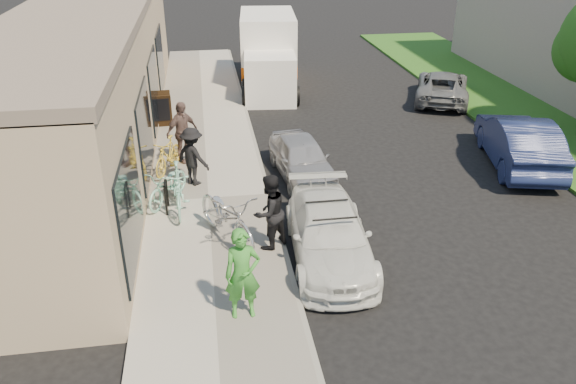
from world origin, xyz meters
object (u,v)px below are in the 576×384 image
far_car_blue (519,141)px  man_standing (269,212)px  bike_rack (166,193)px  tandem_bike (227,216)px  cruiser_bike_a (178,189)px  bystander_b (182,132)px  sedan_silver (302,158)px  far_car_gray (442,86)px  woman_rider (243,274)px  sandwich_board (161,109)px  cruiser_bike_c (168,155)px  sedan_white (329,234)px  bystander_a (193,156)px  moving_truck (268,55)px  cruiser_bike_b (168,185)px

far_car_blue → man_standing: size_ratio=2.63×
bike_rack → tandem_bike: size_ratio=0.33×
cruiser_bike_a → bystander_b: bystander_b is taller
sedan_silver → far_car_blue: (6.32, -0.14, 0.16)m
far_car_gray → man_standing: size_ratio=2.45×
far_car_gray → woman_rider: bearing=77.4°
bike_rack → tandem_bike: (1.37, -1.63, 0.15)m
sandwich_board → cruiser_bike_c: size_ratio=0.70×
sedan_silver → far_car_gray: size_ratio=0.81×
sandwich_board → cruiser_bike_a: (0.68, -6.16, -0.01)m
cruiser_bike_c → sedan_silver: bearing=12.4°
sandwich_board → sedan_white: (3.85, -8.52, -0.15)m
woman_rider → far_car_blue: bearing=32.3°
tandem_bike → bystander_b: size_ratio=1.31×
far_car_gray → sedan_white: bearing=79.9°
cruiser_bike_a → bystander_a: bearing=74.1°
bystander_b → sandwich_board: bearing=65.5°
bike_rack → woman_rider: bearing=-70.4°
sedan_silver → bystander_b: (-3.23, 1.27, 0.47)m
moving_truck → far_car_blue: moving_truck is taller
bike_rack → cruiser_bike_b: 0.45m
tandem_bike → far_car_gray: bearing=21.9°
sedan_white → far_car_blue: size_ratio=0.93×
tandem_bike → cruiser_bike_c: (-1.40, 3.92, -0.13)m
bystander_b → sedan_white: bearing=-98.3°
sedan_white → cruiser_bike_a: bearing=147.1°
moving_truck → far_car_blue: (6.09, -9.41, -0.56)m
sandwich_board → bystander_a: bearing=-82.1°
bike_rack → man_standing: bearing=-41.6°
bike_rack → bystander_b: size_ratio=0.44×
far_car_blue → cruiser_bike_b: bearing=20.0°
cruiser_bike_b → woman_rider: bearing=-44.6°
cruiser_bike_a → cruiser_bike_b: (-0.26, 0.49, -0.12)m
bike_rack → bystander_b: bystander_b is taller
sedan_white → far_car_gray: size_ratio=1.00×
man_standing → far_car_gray: bearing=-165.2°
woman_rider → bystander_b: bearing=96.7°
far_car_gray → woman_rider: size_ratio=2.36×
sedan_white → tandem_bike: tandem_bike is taller
sandwich_board → cruiser_bike_a: 6.19m
moving_truck → cruiser_bike_a: (-3.54, -11.02, -0.56)m
sedan_white → sedan_silver: size_ratio=1.23×
sedan_silver → bystander_a: 2.99m
bike_rack → far_car_blue: (9.93, 1.57, 0.11)m
cruiser_bike_b → cruiser_bike_c: cruiser_bike_c is taller
far_car_blue → woman_rider: woman_rider is taller
tandem_bike → bystander_a: bearing=78.2°
bike_rack → moving_truck: moving_truck is taller
moving_truck → cruiser_bike_b: 11.22m
bystander_b → far_car_gray: bearing=-11.9°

